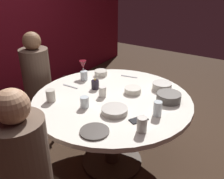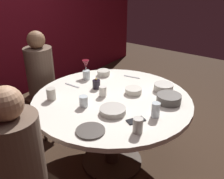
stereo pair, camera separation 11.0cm
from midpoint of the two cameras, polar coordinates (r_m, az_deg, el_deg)
The scene contains 21 objects.
ground_plane at distance 2.63m, azimuth 1.25°, elevation -16.31°, with size 8.00×8.00×0.00m, color #382619.
dining_table at distance 2.27m, azimuth 1.39°, elevation -5.06°, with size 1.41×1.41×0.74m.
seated_diner_left at distance 1.63m, azimuth -19.30°, elevation -14.50°, with size 0.40×0.40×1.21m.
seated_diner_back at distance 2.83m, azimuth -15.13°, elevation 3.65°, with size 0.40×0.40×1.21m.
candle_holder at distance 2.36m, azimuth -2.30°, elevation 1.21°, with size 0.07×0.07×0.11m.
wine_glass at distance 2.63m, azimuth -4.88°, elevation 5.77°, with size 0.08×0.08×0.18m.
dinner_plate at distance 1.76m, azimuth -3.20°, elevation -9.51°, with size 0.21×0.21×0.01m, color #4C4742.
cell_phone at distance 1.89m, azimuth 7.23°, elevation -7.12°, with size 0.07×0.14×0.01m, color black.
bowl_serving_large at distance 2.67m, azimuth -0.78°, elevation 3.88°, with size 0.13×0.13×0.06m, color beige.
bowl_salad_center at distance 1.96m, azimuth 1.77°, elevation -4.90°, with size 0.21×0.21×0.05m, color #B2ADA3.
bowl_small_white at distance 2.38m, azimuth 13.11°, elevation 0.50°, with size 0.18×0.18×0.06m, color #B2ADA3.
bowl_sauce_side at distance 2.28m, azimuth 6.34°, elevation -0.28°, with size 0.15×0.15×0.05m, color beige.
bowl_rice_portion at distance 2.17m, azimuth 14.42°, elevation -2.08°, with size 0.21×0.21×0.07m, color #4C4742.
cup_near_candle at distance 1.74m, azimuth 7.83°, elevation -8.26°, with size 0.07×0.07×0.11m, color #B2ADA3.
cup_by_left_diner at distance 2.21m, azimuth -0.72°, elevation -0.43°, with size 0.07×0.07×0.09m, color silver.
cup_by_right_diner at distance 1.94m, azimuth 11.68°, elevation -4.65°, with size 0.07×0.07×0.12m, color silver.
cup_center_front at distance 2.20m, azimuth -12.49°, elevation -1.03°, with size 0.08×0.08×0.11m, color beige.
cup_far_edge at distance 2.57m, azimuth -4.71°, elevation 3.35°, with size 0.07×0.07×0.10m, color silver.
cup_beside_wine at distance 2.05m, azimuth -5.06°, elevation -2.75°, with size 0.07×0.07×0.09m, color silver.
fork_near_plate at distance 2.45m, azimuth -7.95°, elevation 0.94°, with size 0.02×0.18×0.01m, color #B7B7BC.
knife_near_plate at distance 2.64m, azimuth 5.80°, elevation 2.91°, with size 0.02×0.18×0.01m, color #B7B7BC.
Camera 2 is at (-1.57, -1.16, 1.76)m, focal length 39.58 mm.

